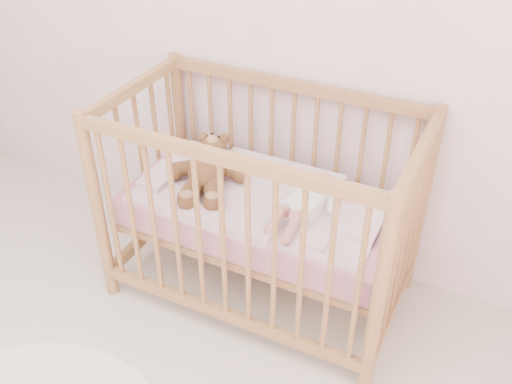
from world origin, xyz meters
The scene contains 5 objects.
crib centered at (0.26, 1.60, 0.50)m, with size 1.36×0.76×1.00m, color #A17B44, non-canonical shape.
mattress centered at (0.26, 1.60, 0.49)m, with size 1.22×0.62×0.13m, color #CD7F91.
blanket centered at (0.26, 1.60, 0.56)m, with size 1.10×0.58×0.06m, color #D190AB, non-canonical shape.
baby centered at (0.49, 1.58, 0.64)m, with size 0.24×0.49×0.12m, color white, non-canonical shape.
teddy_bear centered at (0.00, 1.58, 0.65)m, with size 0.39×0.55×0.15m, color brown, non-canonical shape.
Camera 1 is at (1.17, -0.28, 2.04)m, focal length 40.00 mm.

